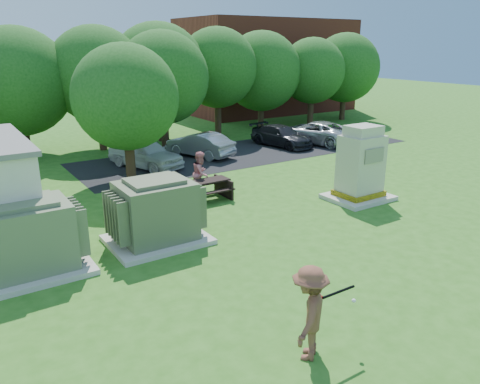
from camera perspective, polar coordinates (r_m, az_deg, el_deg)
ground at (r=13.10m, az=9.79°, el=-9.92°), size 120.00×120.00×0.00m
brick_building at (r=43.99m, az=3.28°, el=15.08°), size 15.00×8.00×8.00m
parking_strip at (r=27.23m, az=1.35°, el=4.97°), size 20.00×6.00×0.01m
transformer_left at (r=13.90m, az=-24.36°, el=-5.26°), size 3.00×2.40×2.07m
transformer_right at (r=14.79m, az=-10.20°, el=-2.54°), size 3.00×2.40×2.07m
generator_cabinet at (r=19.11m, az=14.47°, el=2.87°), size 2.45×2.00×2.98m
picnic_table at (r=18.73m, az=-4.14°, el=0.54°), size 1.88×1.41×0.80m
batter at (r=9.53m, az=8.44°, el=-14.39°), size 1.46×1.36×1.97m
person_by_generator at (r=19.99m, az=14.69°, el=1.92°), size 0.66×0.55×1.55m
person_at_picnic at (r=19.26m, az=-4.79°, el=2.28°), size 1.11×1.11×1.82m
person_walking_right at (r=23.09m, az=15.93°, el=4.07°), size 0.63×1.05×1.67m
car_white at (r=24.05m, az=-11.46°, el=4.66°), size 3.07×4.60×1.46m
car_silver_a at (r=26.01m, az=-4.91°, el=5.79°), size 2.70×4.30×1.34m
car_dark at (r=28.70m, az=5.09°, el=6.82°), size 2.39×4.48×1.24m
car_silver_b at (r=29.86m, az=9.11°, el=7.22°), size 3.59×5.37×1.37m
batting_equipment at (r=9.71m, az=11.74°, el=-12.18°), size 1.09×0.16×0.39m
tree_row at (r=28.66m, az=-13.48°, el=13.53°), size 41.30×13.30×7.30m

